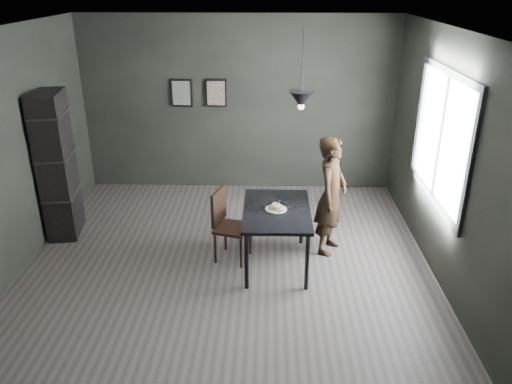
{
  "coord_description": "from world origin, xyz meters",
  "views": [
    {
      "loc": [
        0.5,
        -5.37,
        3.3
      ],
      "look_at": [
        0.35,
        0.05,
        0.95
      ],
      "focal_mm": 35.0,
      "sensor_mm": 36.0,
      "label": 1
    }
  ],
  "objects_px": {
    "woman": "(331,196)",
    "white_plate": "(276,210)",
    "shelf_unit": "(57,166)",
    "wood_chair": "(226,220)",
    "cafe_table": "(277,215)",
    "pendant_lamp": "(301,99)"
  },
  "relations": [
    {
      "from": "white_plate",
      "to": "wood_chair",
      "type": "xyz_separation_m",
      "value": [
        -0.61,
        0.16,
        -0.23
      ]
    },
    {
      "from": "woman",
      "to": "white_plate",
      "type": "bearing_deg",
      "value": 144.03
    },
    {
      "from": "shelf_unit",
      "to": "wood_chair",
      "type": "bearing_deg",
      "value": -24.35
    },
    {
      "from": "woman",
      "to": "wood_chair",
      "type": "distance_m",
      "value": 1.35
    },
    {
      "from": "white_plate",
      "to": "woman",
      "type": "distance_m",
      "value": 0.8
    },
    {
      "from": "cafe_table",
      "to": "white_plate",
      "type": "distance_m",
      "value": 0.09
    },
    {
      "from": "pendant_lamp",
      "to": "woman",
      "type": "bearing_deg",
      "value": 32.19
    },
    {
      "from": "pendant_lamp",
      "to": "cafe_table",
      "type": "bearing_deg",
      "value": -158.2
    },
    {
      "from": "shelf_unit",
      "to": "white_plate",
      "type": "bearing_deg",
      "value": -24.26
    },
    {
      "from": "woman",
      "to": "wood_chair",
      "type": "height_order",
      "value": "woman"
    },
    {
      "from": "white_plate",
      "to": "pendant_lamp",
      "type": "xyz_separation_m",
      "value": [
        0.26,
        0.13,
        1.29
      ]
    },
    {
      "from": "cafe_table",
      "to": "woman",
      "type": "relative_size",
      "value": 0.78
    },
    {
      "from": "shelf_unit",
      "to": "pendant_lamp",
      "type": "xyz_separation_m",
      "value": [
        3.17,
        -0.67,
        1.06
      ]
    },
    {
      "from": "woman",
      "to": "pendant_lamp",
      "type": "height_order",
      "value": "pendant_lamp"
    },
    {
      "from": "white_plate",
      "to": "shelf_unit",
      "type": "relative_size",
      "value": 0.12
    },
    {
      "from": "pendant_lamp",
      "to": "white_plate",
      "type": "bearing_deg",
      "value": -154.07
    },
    {
      "from": "shelf_unit",
      "to": "pendant_lamp",
      "type": "height_order",
      "value": "pendant_lamp"
    },
    {
      "from": "woman",
      "to": "shelf_unit",
      "type": "xyz_separation_m",
      "value": [
        -3.6,
        0.39,
        0.22
      ]
    },
    {
      "from": "wood_chair",
      "to": "pendant_lamp",
      "type": "xyz_separation_m",
      "value": [
        0.87,
        -0.03,
        1.53
      ]
    },
    {
      "from": "cafe_table",
      "to": "woman",
      "type": "distance_m",
      "value": 0.79
    },
    {
      "from": "shelf_unit",
      "to": "woman",
      "type": "bearing_deg",
      "value": -15.22
    },
    {
      "from": "white_plate",
      "to": "wood_chair",
      "type": "distance_m",
      "value": 0.67
    }
  ]
}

